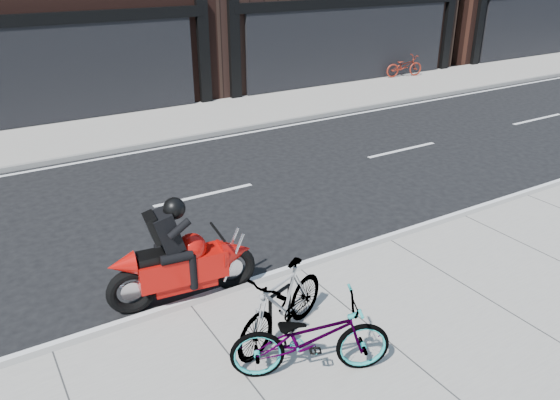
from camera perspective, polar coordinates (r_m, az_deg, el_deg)
ground at (r=10.86m, az=-3.58°, el=-3.14°), size 120.00×120.00×0.00m
sidewalk_near at (r=7.52m, az=15.56°, el=-17.78°), size 60.00×6.00×0.13m
sidewalk_far at (r=17.61m, az=-15.62°, el=7.15°), size 60.00×3.50×0.13m
bike_rack at (r=7.59m, az=-0.01°, el=-11.33°), size 0.43×0.18×0.76m
bicycle_front at (r=6.98m, az=3.22°, el=-14.15°), size 2.13×1.47×1.06m
bicycle_rear at (r=7.50m, az=0.17°, el=-10.83°), size 1.89×1.15×1.10m
motorcycle at (r=8.56m, az=-9.51°, el=-6.02°), size 2.38×0.75×1.78m
bicycle_far at (r=24.81m, az=12.85°, el=13.49°), size 1.80×0.91×0.90m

